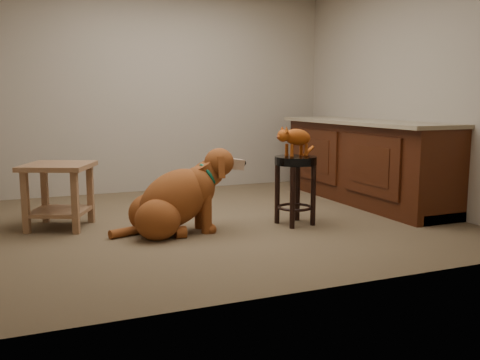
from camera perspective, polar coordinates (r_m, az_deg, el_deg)
name	(u,v)px	position (r m, az deg, el deg)	size (l,w,h in m)	color
floor	(214,222)	(5.20, -2.77, -4.47)	(4.50, 4.00, 0.01)	brown
room_shell	(213,45)	(5.09, -2.91, 14.23)	(4.54, 4.04, 2.62)	gray
cabinet_run	(364,164)	(6.30, 13.12, 1.67)	(0.70, 2.56, 0.94)	#411B0B
padded_stool	(295,176)	(5.04, 5.93, 0.39)	(0.40, 0.40, 0.65)	black
wood_stool	(320,161)	(6.93, 8.52, 2.00)	(0.43, 0.43, 0.75)	brown
side_table	(59,186)	(5.16, -18.77, -0.59)	(0.76, 0.76, 0.60)	brown
golden_retriever	(176,200)	(4.74, -6.81, -2.15)	(1.26, 0.62, 0.80)	brown
tabby_kitten	(295,138)	(5.00, 5.88, 4.46)	(0.49, 0.24, 0.31)	#923C0E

